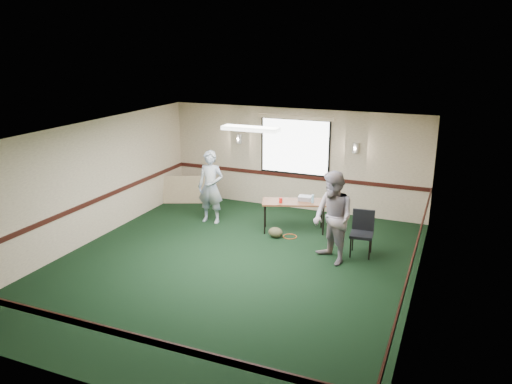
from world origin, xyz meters
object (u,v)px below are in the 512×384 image
at_px(projector, 305,198).
at_px(folding_table, 294,204).
at_px(conference_chair, 362,229).
at_px(person_left, 211,187).
at_px(person_right, 333,218).

bearing_deg(projector, folding_table, -146.91).
xyz_separation_m(projector, conference_chair, (1.54, -0.88, -0.24)).
xyz_separation_m(projector, person_left, (-2.32, -0.36, 0.12)).
distance_m(conference_chair, person_right, 0.91).
bearing_deg(person_right, person_left, -157.43).
height_order(conference_chair, person_right, person_right).
height_order(folding_table, person_right, person_right).
distance_m(folding_table, person_right, 1.87).
distance_m(folding_table, person_left, 2.12).
bearing_deg(folding_table, projector, 20.32).
xyz_separation_m(conference_chair, person_left, (-3.86, 0.52, 0.35)).
height_order(folding_table, conference_chair, conference_chair).
bearing_deg(conference_chair, folding_table, 153.31).
height_order(conference_chair, person_left, person_left).
relative_size(conference_chair, person_right, 0.50).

